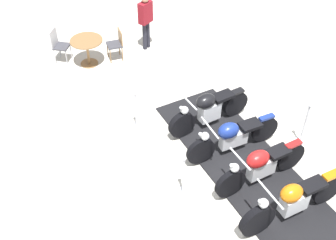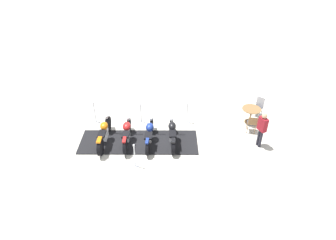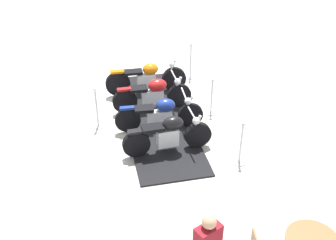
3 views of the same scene
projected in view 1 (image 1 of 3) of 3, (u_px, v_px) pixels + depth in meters
name	position (u px, v px, depth m)	size (l,w,h in m)	color
ground_plane	(245.00, 166.00, 9.34)	(80.00, 80.00, 0.00)	beige
display_platform	(245.00, 165.00, 9.33)	(5.13, 1.66, 0.04)	black
motorcycle_black	(209.00, 109.00, 9.95)	(2.06, 0.90, 0.95)	black
motorcycle_navy	(232.00, 136.00, 9.31)	(2.21, 0.80, 0.95)	black
motorcycle_maroon	(261.00, 165.00, 8.66)	(2.11, 0.86, 0.98)	black
motorcycle_copper	(294.00, 200.00, 8.03)	(2.31, 0.91, 1.04)	black
stanchion_right_mid	(183.00, 182.00, 8.57)	(0.32, 0.32, 1.06)	silver
stanchion_left_mid	(303.00, 130.00, 9.62)	(0.32, 0.32, 1.13)	silver
stanchion_right_front	(136.00, 118.00, 10.01)	(0.35, 0.35, 1.08)	silver
cafe_table	(87.00, 46.00, 11.80)	(0.88, 0.88, 0.76)	olive
cafe_chair_near_table	(117.00, 43.00, 12.05)	(0.45, 0.45, 0.88)	olive
cafe_chair_across_table	(58.00, 44.00, 11.95)	(0.53, 0.53, 0.97)	#B7B7BC
bystander_person	(146.00, 17.00, 12.14)	(0.45, 0.43, 1.66)	#23232D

